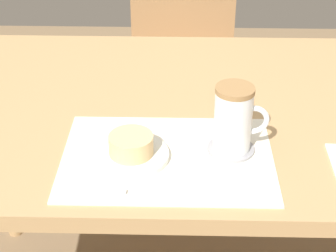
{
  "coord_description": "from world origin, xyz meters",
  "views": [
    {
      "loc": [
        -0.01,
        -1.11,
        1.35
      ],
      "look_at": [
        -0.03,
        -0.17,
        0.76
      ],
      "focal_mm": 60.0,
      "sensor_mm": 36.0,
      "label": 1
    }
  ],
  "objects_px": {
    "pastry": "(131,145)",
    "pastry_plate": "(132,155)",
    "wooden_chair": "(182,51)",
    "coffee_mug": "(234,119)",
    "dining_table": "(182,133)"
  },
  "relations": [
    {
      "from": "dining_table",
      "to": "wooden_chair",
      "type": "distance_m",
      "value": 0.77
    },
    {
      "from": "dining_table",
      "to": "coffee_mug",
      "type": "height_order",
      "value": "coffee_mug"
    },
    {
      "from": "pastry_plate",
      "to": "coffee_mug",
      "type": "bearing_deg",
      "value": 9.46
    },
    {
      "from": "wooden_chair",
      "to": "pastry",
      "type": "height_order",
      "value": "wooden_chair"
    },
    {
      "from": "wooden_chair",
      "to": "dining_table",
      "type": "bearing_deg",
      "value": 90.95
    },
    {
      "from": "pastry",
      "to": "pastry_plate",
      "type": "bearing_deg",
      "value": 0.0
    },
    {
      "from": "dining_table",
      "to": "wooden_chair",
      "type": "relative_size",
      "value": 1.4
    },
    {
      "from": "coffee_mug",
      "to": "pastry",
      "type": "bearing_deg",
      "value": -170.54
    },
    {
      "from": "dining_table",
      "to": "coffee_mug",
      "type": "bearing_deg",
      "value": -61.65
    },
    {
      "from": "wooden_chair",
      "to": "coffee_mug",
      "type": "xyz_separation_m",
      "value": [
        0.1,
        -0.94,
        0.29
      ]
    },
    {
      "from": "pastry",
      "to": "coffee_mug",
      "type": "xyz_separation_m",
      "value": [
        0.2,
        0.03,
        0.04
      ]
    },
    {
      "from": "wooden_chair",
      "to": "pastry",
      "type": "bearing_deg",
      "value": 85.13
    },
    {
      "from": "wooden_chair",
      "to": "pastry_plate",
      "type": "relative_size",
      "value": 6.12
    },
    {
      "from": "dining_table",
      "to": "pastry",
      "type": "xyz_separation_m",
      "value": [
        -0.1,
        -0.22,
        0.11
      ]
    },
    {
      "from": "dining_table",
      "to": "coffee_mug",
      "type": "distance_m",
      "value": 0.26
    }
  ]
}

